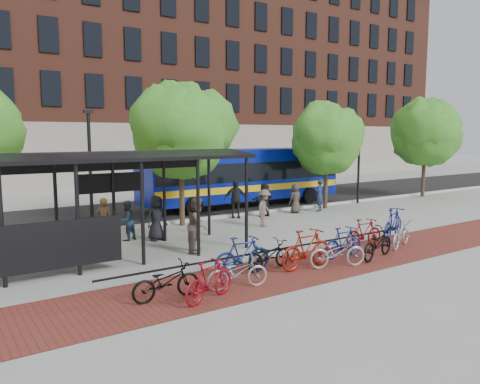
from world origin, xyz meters
TOP-DOWN VIEW (x-y plane):
  - ground at (0.00, 0.00)m, footprint 160.00×160.00m
  - asphalt_street at (0.00, 8.00)m, footprint 160.00×8.00m
  - curb at (0.00, 4.00)m, footprint 160.00×0.25m
  - brick_strip at (-2.00, -5.00)m, footprint 24.00×3.00m
  - bike_rack_rail at (-3.30, -4.10)m, footprint 12.00×0.05m
  - building_brick at (10.00, 26.00)m, footprint 55.00×14.00m
  - bus_shelter at (-8.13, -0.48)m, footprint 10.60×3.07m
  - tree_b at (-2.90, 3.35)m, footprint 5.15×4.20m
  - tree_c at (6.09, 3.35)m, footprint 4.66×3.80m
  - tree_d at (15.10, 3.35)m, footprint 5.39×4.40m
  - lamp_post_left at (-7.00, 3.60)m, footprint 0.35×0.20m
  - lamp_post_right at (9.00, 3.60)m, footprint 0.35×0.20m
  - bus at (2.60, 6.55)m, footprint 12.25×3.05m
  - bike_0 at (-7.77, -5.19)m, footprint 1.82×0.69m
  - bike_1 at (-6.91, -5.85)m, footprint 1.79×1.01m
  - bike_2 at (-5.81, -5.48)m, footprint 1.82×0.92m
  - bike_3 at (-4.91, -4.39)m, footprint 1.91×0.67m
  - bike_4 at (-4.02, -4.53)m, footprint 1.79×0.80m
  - bike_5 at (-2.97, -5.08)m, footprint 2.09×0.70m
  - bike_6 at (-2.10, -5.54)m, footprint 2.01×1.20m
  - bike_7 at (-1.06, -4.80)m, footprint 1.77×0.54m
  - bike_8 at (-0.22, -5.54)m, footprint 2.09×1.18m
  - bike_9 at (0.69, -4.16)m, footprint 1.79×0.58m
  - bike_10 at (1.75, -4.97)m, footprint 1.95×1.27m
  - bike_11 at (2.62, -3.95)m, footprint 2.17×1.29m
  - pedestrian_0 at (-5.22, 1.14)m, footprint 0.93×0.67m
  - pedestrian_1 at (-7.07, 1.83)m, footprint 0.77×0.70m
  - pedestrian_2 at (-6.19, 1.75)m, footprint 0.95×0.86m
  - pedestrian_3 at (-0.08, 0.95)m, footprint 1.26×1.13m
  - pedestrian_4 at (0.09, 3.56)m, footprint 1.20×0.94m
  - pedestrian_5 at (1.52, 3.04)m, footprint 1.66×0.92m
  - pedestrian_6 at (3.52, 2.99)m, footprint 0.83×0.60m
  - pedestrian_7 at (4.99, 2.73)m, footprint 0.76×0.69m
  - pedestrian_8 at (-4.78, -1.40)m, footprint 1.20×1.20m

SIDE VIEW (x-z plane):
  - ground at x=0.00m, z-range 0.00..0.00m
  - bike_rack_rail at x=-3.30m, z-range -0.47..0.47m
  - brick_strip at x=-2.00m, z-range 0.00..0.01m
  - asphalt_street at x=0.00m, z-range 0.00..0.01m
  - curb at x=0.00m, z-range 0.00..0.12m
  - bike_4 at x=-4.02m, z-range 0.00..0.91m
  - bike_2 at x=-5.81m, z-range 0.00..0.91m
  - bike_0 at x=-7.77m, z-range 0.00..0.95m
  - bike_10 at x=1.75m, z-range 0.00..0.97m
  - bike_6 at x=-2.10m, z-range 0.00..1.00m
  - bike_1 at x=-6.91m, z-range 0.00..1.04m
  - bike_8 at x=-0.22m, z-range 0.00..1.04m
  - bike_7 at x=-1.06m, z-range 0.00..1.06m
  - bike_9 at x=0.69m, z-range 0.00..1.06m
  - bike_3 at x=-4.91m, z-range 0.00..1.13m
  - bike_5 at x=-2.97m, z-range 0.00..1.24m
  - bike_11 at x=2.62m, z-range 0.00..1.26m
  - pedestrian_6 at x=3.52m, z-range 0.00..1.58m
  - pedestrian_2 at x=-6.19m, z-range 0.00..1.58m
  - pedestrian_3 at x=-0.08m, z-range 0.00..1.70m
  - pedestrian_5 at x=1.52m, z-range 0.00..1.71m
  - pedestrian_7 at x=4.99m, z-range 0.00..1.75m
  - pedestrian_1 at x=-7.07m, z-range 0.00..1.76m
  - pedestrian_0 at x=-5.22m, z-range 0.00..1.78m
  - pedestrian_4 at x=0.09m, z-range 0.00..1.90m
  - pedestrian_8 at x=-4.78m, z-range 0.00..1.97m
  - bus at x=2.60m, z-range 0.24..3.54m
  - lamp_post_left at x=-7.00m, z-range 0.18..5.31m
  - lamp_post_right at x=9.00m, z-range 0.18..5.31m
  - bus_shelter at x=-8.13m, z-range 1.20..4.80m
  - tree_c at x=6.09m, z-range 1.09..7.02m
  - tree_b at x=-2.90m, z-range 1.22..7.69m
  - tree_d at x=15.10m, z-range 1.19..7.74m
  - building_brick at x=10.00m, z-range 0.00..20.00m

